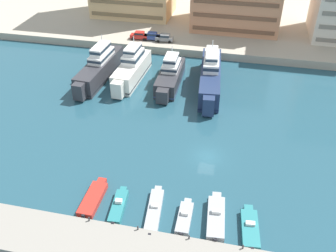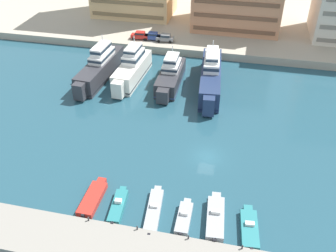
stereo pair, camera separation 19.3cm
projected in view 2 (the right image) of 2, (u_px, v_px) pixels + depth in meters
ground_plane at (207, 157)px, 56.57m from camera, size 400.00×400.00×0.00m
quay_promenade at (239, 7)px, 110.46m from camera, size 180.00×70.00×1.75m
yacht_charcoal_far_left at (100, 67)px, 75.46m from camera, size 4.70×19.47×8.36m
yacht_ivory_left at (132, 68)px, 74.90m from camera, size 4.58×16.65×8.49m
yacht_charcoal_mid_left at (171, 75)px, 73.48m from camera, size 4.22×15.63×7.44m
yacht_navy_center_left at (211, 75)px, 72.25m from camera, size 5.51×21.65×8.64m
motorboat_red_far_left at (93, 198)px, 49.19m from camera, size 2.12×7.06×0.85m
motorboat_teal_left at (118, 206)px, 47.98m from camera, size 2.08×6.44×1.34m
motorboat_grey_mid_left at (154, 211)px, 47.44m from camera, size 2.44×8.31×1.08m
motorboat_grey_center_left at (184, 218)px, 46.42m from camera, size 1.79×5.94×1.30m
motorboat_grey_center at (215, 217)px, 46.31m from camera, size 2.66×7.77×1.56m
motorboat_teal_center_right at (249, 228)px, 45.20m from camera, size 2.60×6.86×1.11m
car_red_far_left at (140, 35)px, 88.25m from camera, size 4.16×2.04×1.80m
car_blue_left at (152, 36)px, 87.88m from camera, size 4.17×2.06×1.80m
car_grey_mid_left at (165, 38)px, 87.03m from camera, size 4.20×2.12×1.80m
bollard_west at (88, 219)px, 45.42m from camera, size 0.20×0.20×0.61m
bollard_west_mid at (137, 228)px, 44.33m from camera, size 0.20×0.20×0.61m
bollard_east_mid at (188, 237)px, 43.24m from camera, size 0.20×0.20×0.61m
bollard_east at (242, 247)px, 42.14m from camera, size 0.20×0.20×0.61m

